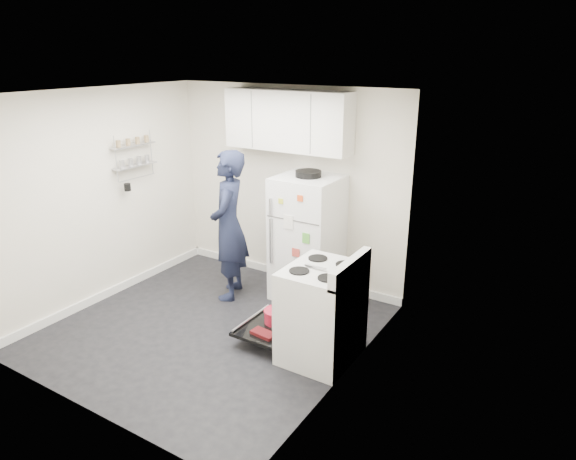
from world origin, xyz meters
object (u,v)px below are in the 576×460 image
Objects in this scene: electric_range at (321,314)px; person at (229,226)px; open_oven_door at (273,322)px; refrigerator at (307,238)px.

person reaches higher than electric_range.
refrigerator reaches higher than open_oven_door.
electric_range is 1.38m from refrigerator.
person reaches higher than open_oven_door.
open_oven_door is 1.37m from person.
refrigerator is at bearing 125.16° from electric_range.
person reaches higher than refrigerator.
open_oven_door is at bearing -79.68° from refrigerator.
open_oven_door is (-0.58, 0.04, -0.29)m from electric_range.
person is (-0.81, -0.48, 0.15)m from refrigerator.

